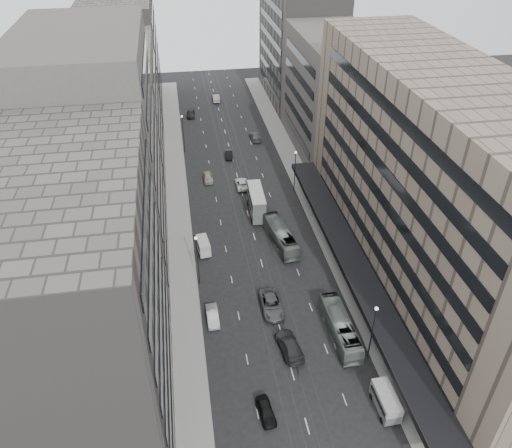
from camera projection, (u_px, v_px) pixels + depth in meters
ground at (282, 336)px, 64.04m from camera, size 220.00×220.00×0.00m
sidewalk_right at (303, 183)px, 96.04m from camera, size 4.00×125.00×0.15m
sidewalk_left at (177, 194)px, 92.78m from camera, size 4.00×125.00×0.15m
department_store at (434, 190)px, 64.94m from camera, size 19.20×60.00×30.00m
building_right_mid at (334, 94)px, 102.30m from camera, size 15.00×28.00×24.00m
building_right_far at (300, 45)px, 125.49m from camera, size 15.00×32.00×28.00m
building_left_a at (77, 317)px, 46.09m from camera, size 15.00×28.00×30.00m
building_left_b at (100, 163)px, 66.85m from camera, size 15.00×26.00×34.00m
building_left_c at (117, 117)px, 91.30m from camera, size 15.00×28.00×25.00m
building_left_d at (125, 57)px, 117.21m from camera, size 15.00×38.00×28.00m
lamp_right_near at (373, 327)px, 58.34m from camera, size 0.44×0.44×8.32m
lamp_right_far at (295, 167)px, 90.78m from camera, size 0.44×0.44×8.32m
lamp_left_near at (197, 255)px, 69.49m from camera, size 0.44×0.44×8.32m
lamp_left_far at (183, 129)px, 104.36m from camera, size 0.44×0.44×8.32m
bus_near at (340, 327)px, 63.28m from camera, size 2.73×10.90×3.02m
bus_far at (281, 236)px, 79.44m from camera, size 4.04×11.22×3.06m
double_decker at (256, 202)px, 86.12m from camera, size 2.79×8.33×4.51m
vw_microbus at (386, 401)px, 54.45m from camera, size 2.19×4.67×2.51m
panel_van at (203, 246)px, 77.69m from camera, size 2.20×3.92×2.36m
sedan_0 at (266, 411)px, 54.22m from camera, size 2.04×4.15×1.36m
sedan_1 at (213, 316)px, 66.00m from camera, size 1.59×4.37×1.43m
sedan_2 at (271, 304)px, 67.58m from camera, size 2.83×6.13×1.70m
sedan_3 at (289, 345)px, 61.66m from camera, size 3.14×6.18×1.72m
sedan_4 at (208, 178)px, 96.62m from camera, size 1.72×4.25×1.45m
sedan_5 at (229, 154)px, 104.82m from camera, size 1.76×4.20×1.35m
sedan_6 at (242, 184)px, 94.70m from camera, size 2.36×5.00×1.38m
sedan_7 at (255, 136)px, 112.03m from camera, size 2.31×5.32×1.52m
sedan_8 at (191, 113)px, 122.92m from camera, size 2.39×4.88×1.60m
sedan_9 at (216, 98)px, 131.50m from camera, size 1.93×5.04×1.64m
pedestrian at (403, 376)px, 57.45m from camera, size 0.81×0.61×2.01m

